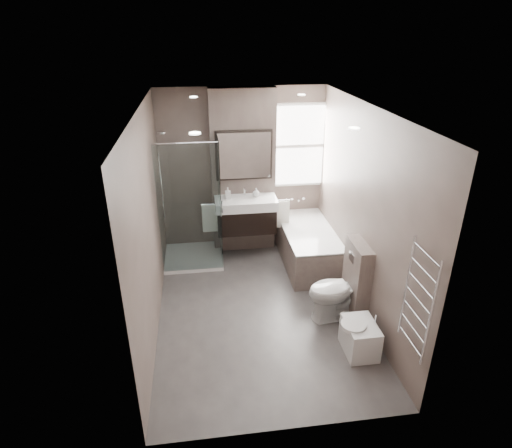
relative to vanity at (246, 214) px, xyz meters
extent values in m
cube|color=#4E4A48|center=(0.00, -1.43, -0.77)|extent=(2.65, 3.85, 0.05)
cube|color=silver|center=(0.00, -1.43, 1.88)|extent=(2.65, 3.85, 0.05)
cube|color=#6C5B53|center=(0.00, 0.50, 0.56)|extent=(2.65, 0.05, 2.60)
cube|color=#6C5B53|center=(0.00, -3.35, 0.56)|extent=(2.65, 0.05, 2.60)
cube|color=#6C5B53|center=(-1.32, -1.43, 0.56)|extent=(0.05, 3.85, 2.60)
cube|color=#6C5B53|center=(1.32, -1.43, 0.56)|extent=(0.05, 3.85, 2.60)
cube|color=#665750|center=(0.00, 0.35, 0.56)|extent=(1.00, 0.25, 2.60)
cube|color=black|center=(0.00, 0.00, -0.08)|extent=(0.90, 0.45, 0.38)
cube|color=white|center=(0.00, 0.00, 0.18)|extent=(0.95, 0.47, 0.15)
cylinder|color=silver|center=(0.00, 0.17, 0.32)|extent=(0.03, 0.03, 0.12)
cylinder|color=silver|center=(0.00, 0.11, 0.37)|extent=(0.02, 0.12, 0.02)
cube|color=black|center=(0.00, 0.19, 0.89)|extent=(0.86, 0.06, 0.76)
cube|color=white|center=(0.00, 0.15, 0.89)|extent=(0.80, 0.02, 0.70)
cube|color=white|center=(-0.56, -0.02, -0.02)|extent=(0.24, 0.06, 0.44)
cube|color=white|center=(0.56, -0.02, -0.02)|extent=(0.24, 0.06, 0.44)
cube|color=white|center=(-0.85, 0.02, -0.71)|extent=(0.90, 0.90, 0.06)
cube|color=white|center=(-0.85, -0.42, 0.29)|extent=(0.88, 0.01, 1.94)
cube|color=white|center=(-0.41, 0.02, 0.29)|extent=(0.01, 0.88, 1.94)
cylinder|color=silver|center=(-1.25, 0.02, 0.51)|extent=(0.02, 0.02, 1.00)
cube|color=#665750|center=(0.93, -0.33, -0.47)|extent=(0.75, 1.60, 0.55)
cube|color=white|center=(0.93, -0.33, -0.19)|extent=(0.75, 1.60, 0.03)
cube|color=white|center=(0.93, -0.33, -0.25)|extent=(0.61, 1.42, 0.12)
cube|color=white|center=(0.90, 0.45, 0.93)|extent=(0.98, 0.04, 1.33)
cube|color=white|center=(0.90, 0.43, 0.93)|extent=(0.90, 0.01, 1.25)
cube|color=white|center=(0.90, 0.42, 0.93)|extent=(0.90, 0.01, 0.05)
imported|color=white|center=(0.97, -1.74, -0.34)|extent=(0.83, 0.54, 0.79)
cube|color=#665750|center=(1.21, -1.68, -0.24)|extent=(0.18, 0.55, 1.00)
cube|color=silver|center=(1.11, -1.68, 0.08)|extent=(0.01, 0.16, 0.11)
cube|color=white|center=(1.02, -2.40, -0.55)|extent=(0.34, 0.47, 0.38)
cylinder|color=white|center=(0.93, -2.40, -0.37)|extent=(0.28, 0.28, 0.05)
cylinder|color=silver|center=(1.18, -2.40, -0.30)|extent=(0.02, 0.02, 0.10)
cylinder|color=silver|center=(1.25, -3.26, 0.38)|extent=(0.03, 0.03, 1.10)
cylinder|color=silver|center=(1.25, -2.80, 0.38)|extent=(0.03, 0.03, 1.10)
cube|color=silver|center=(1.25, -3.03, 0.38)|extent=(0.02, 0.46, 1.00)
imported|color=white|center=(-0.27, 0.04, 0.35)|extent=(0.08, 0.08, 0.18)
imported|color=white|center=(0.17, 0.06, 0.33)|extent=(0.11, 0.11, 0.14)
camera|label=1|loc=(-0.68, -6.06, 2.68)|focal=30.00mm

